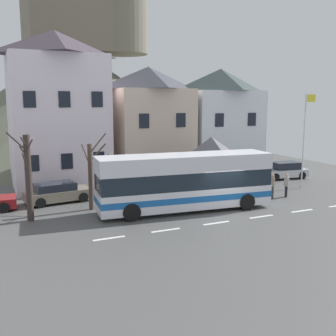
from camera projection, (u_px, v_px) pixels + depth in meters
The scene contains 16 objects.
ground_plane at pixel (226, 214), 23.70m from camera, with size 40.00×60.00×0.07m.
townhouse_00 at pixel (57, 110), 30.67m from camera, with size 6.84×6.49×11.72m.
townhouse_01 at pixel (149, 124), 33.57m from camera, with size 6.13×5.86×9.30m.
townhouse_02 at pixel (220, 122), 35.91m from camera, with size 6.40×5.07×9.31m.
hilltop_castle at pixel (75, 96), 50.03m from camera, with size 40.17×40.17×21.40m.
transit_bus at pixel (185, 182), 24.20m from camera, with size 10.75×3.46×3.40m.
bus_shelter at pixel (211, 148), 29.20m from camera, with size 3.60×3.60×3.99m.
parked_car_00 at pixel (284, 170), 34.44m from camera, with size 4.05×2.23×1.40m.
parked_car_02 at pixel (228, 177), 32.02m from camera, with size 4.53×2.26×1.20m.
parked_car_03 at pixel (57, 193), 26.24m from camera, with size 4.37×2.27×1.32m.
pedestrian_00 at pixel (286, 184), 27.66m from camera, with size 0.34×0.34×1.63m.
pedestrian_01 at pixel (272, 186), 27.24m from camera, with size 0.29×0.34×1.66m.
public_bench at pixel (219, 176), 32.82m from camera, with size 1.50×0.48×0.87m.
flagpole at pixel (305, 134), 30.15m from camera, with size 0.95×0.10×7.09m.
bare_tree_00 at pixel (91, 174), 24.31m from camera, with size 1.48×1.60×4.69m.
bare_tree_01 at pixel (28, 177), 21.90m from camera, with size 1.23×1.93×4.90m.
Camera 1 is at (-12.56, -19.49, 6.56)m, focal length 43.16 mm.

